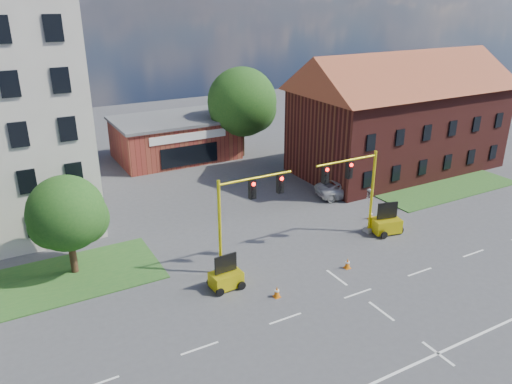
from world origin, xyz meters
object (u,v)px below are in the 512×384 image
pickup_white (345,188)px  trailer_east (386,224)px  trailer_west (226,278)px  signal_mast_west (244,211)px  signal_mast_east (355,186)px

pickup_white → trailer_east: bearing=176.0°
trailer_east → trailer_west: bearing=-163.3°
trailer_east → pickup_white: 7.42m
signal_mast_west → trailer_east: 11.78m
signal_mast_east → pickup_white: size_ratio=1.20×
signal_mast_east → pickup_white: 8.52m
trailer_west → signal_mast_east: bearing=5.2°
trailer_west → pickup_white: trailer_west is taller
signal_mast_east → trailer_east: (2.61, -0.71, -3.21)m
trailer_west → pickup_white: size_ratio=0.40×
signal_mast_west → signal_mast_east: 8.71m
trailer_east → pickup_white: trailer_east is taller
trailer_west → trailer_east: (13.41, 0.95, 0.06)m
signal_mast_east → trailer_east: bearing=-15.3°
signal_mast_west → signal_mast_east: bearing=0.0°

